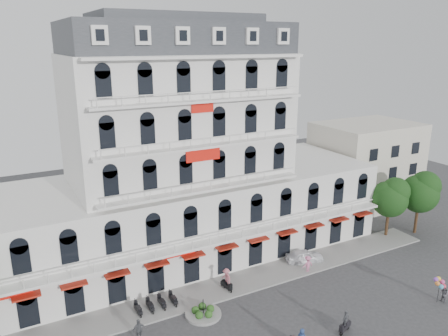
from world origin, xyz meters
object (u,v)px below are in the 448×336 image
rider_center (226,279)px  parked_car (305,256)px  balloon_vendor (442,290)px  rider_northeast (345,322)px

rider_center → parked_car: bearing=87.1°
balloon_vendor → parked_car: bearing=117.4°
rider_northeast → rider_center: (-5.61, 10.19, 0.24)m
parked_car → rider_northeast: rider_northeast is taller
parked_car → rider_center: 10.30m
rider_center → balloon_vendor: 19.89m
rider_northeast → parked_car: bearing=-132.2°
parked_car → balloon_vendor: 13.62m
parked_car → rider_center: rider_center is taller
parked_car → rider_center: size_ratio=1.75×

